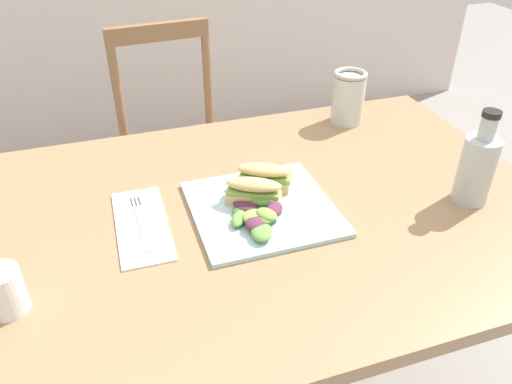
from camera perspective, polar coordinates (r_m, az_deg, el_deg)
The scene contains 11 objects.
dining_table at distance 1.10m, azimuth -1.98°, elevation -7.44°, with size 1.33×0.84×0.74m.
chair_wooden_far at distance 1.88m, azimuth -8.81°, elevation 4.92°, with size 0.43×0.43×0.87m.
plate_lunch at distance 1.03m, azimuth 0.71°, elevation -1.87°, with size 0.28×0.28×0.01m, color silver.
sandwich_half_front at distance 1.02m, azimuth -0.26°, elevation 0.14°, with size 0.12×0.10×0.06m.
sandwich_half_back at distance 1.07m, azimuth 1.13°, elevation 1.88°, with size 0.12×0.10×0.06m.
salad_mixed_greens at distance 0.97m, azimuth 0.29°, elevation -2.79°, with size 0.12×0.16×0.03m.
napkin_folded at distance 1.01m, azimuth -12.86°, elevation -3.64°, with size 0.10×0.25×0.00m, color white.
fork_on_napkin at distance 1.02m, azimuth -13.04°, elevation -2.93°, with size 0.03×0.19×0.00m.
bottle_cold_brew at distance 1.12m, azimuth 23.70°, elevation 2.14°, with size 0.07×0.07×0.20m.
mason_jar_iced_tea at distance 1.39m, azimuth 10.41°, elevation 10.28°, with size 0.09×0.09×0.14m.
cup_extra_side at distance 0.89m, azimuth -26.78°, elevation -10.04°, with size 0.06×0.06×0.08m, color white.
Camera 1 is at (-0.30, -0.67, 1.34)m, focal length 35.17 mm.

